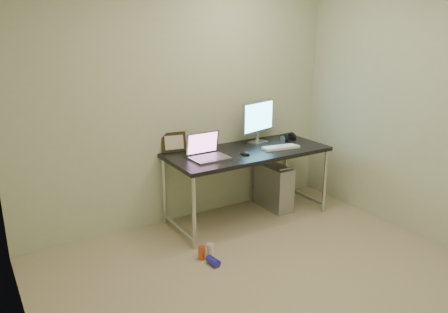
% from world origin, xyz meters
% --- Properties ---
extents(floor, '(3.50, 3.50, 0.00)m').
position_xyz_m(floor, '(0.00, 0.00, 0.00)').
color(floor, tan).
rests_on(floor, ground).
extents(wall_back, '(3.50, 0.02, 2.50)m').
position_xyz_m(wall_back, '(0.00, 1.75, 1.25)').
color(wall_back, beige).
rests_on(wall_back, ground).
extents(wall_left, '(0.02, 3.50, 2.50)m').
position_xyz_m(wall_left, '(-1.75, 0.00, 1.25)').
color(wall_left, beige).
rests_on(wall_left, ground).
extents(desk, '(1.69, 0.74, 0.75)m').
position_xyz_m(desk, '(0.54, 1.38, 0.68)').
color(desk, black).
rests_on(desk, ground).
extents(tower_computer, '(0.21, 0.48, 0.53)m').
position_xyz_m(tower_computer, '(0.95, 1.44, 0.25)').
color(tower_computer, '#A8A8AD').
rests_on(tower_computer, ground).
extents(cable_a, '(0.01, 0.16, 0.69)m').
position_xyz_m(cable_a, '(0.90, 1.70, 0.40)').
color(cable_a, black).
rests_on(cable_a, ground).
extents(cable_b, '(0.02, 0.11, 0.71)m').
position_xyz_m(cable_b, '(0.99, 1.68, 0.38)').
color(cable_b, black).
rests_on(cable_b, ground).
extents(can_red, '(0.08, 0.08, 0.12)m').
position_xyz_m(can_red, '(-0.30, 0.85, 0.06)').
color(can_red, '#D54C23').
rests_on(can_red, ground).
extents(can_white, '(0.07, 0.07, 0.12)m').
position_xyz_m(can_white, '(-0.20, 0.86, 0.06)').
color(can_white, white).
rests_on(can_white, ground).
extents(can_blue, '(0.09, 0.14, 0.07)m').
position_xyz_m(can_blue, '(-0.26, 0.71, 0.04)').
color(can_blue, '#2B27C0').
rests_on(can_blue, ground).
extents(laptop, '(0.36, 0.30, 0.24)m').
position_xyz_m(laptop, '(0.05, 1.36, 0.81)').
color(laptop, '#BBBAC2').
rests_on(laptop, desk).
extents(monitor, '(0.48, 0.19, 0.46)m').
position_xyz_m(monitor, '(0.82, 1.58, 1.02)').
color(monitor, '#BBBAC2').
rests_on(monitor, desk).
extents(keyboard, '(0.41, 0.18, 0.02)m').
position_xyz_m(keyboard, '(0.88, 1.26, 0.76)').
color(keyboard, white).
rests_on(keyboard, desk).
extents(mouse_right, '(0.09, 0.12, 0.04)m').
position_xyz_m(mouse_right, '(1.07, 1.26, 0.77)').
color(mouse_right, black).
rests_on(mouse_right, desk).
extents(mouse_left, '(0.10, 0.13, 0.04)m').
position_xyz_m(mouse_left, '(0.43, 1.26, 0.77)').
color(mouse_left, black).
rests_on(mouse_left, desk).
extents(headphones, '(0.17, 0.10, 0.11)m').
position_xyz_m(headphones, '(1.16, 1.48, 0.78)').
color(headphones, black).
rests_on(headphones, desk).
extents(picture_frame, '(0.26, 0.12, 0.20)m').
position_xyz_m(picture_frame, '(-0.13, 1.73, 0.85)').
color(picture_frame, black).
rests_on(picture_frame, desk).
extents(webcam, '(0.05, 0.04, 0.12)m').
position_xyz_m(webcam, '(0.19, 1.63, 0.84)').
color(webcam, silver).
rests_on(webcam, desk).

